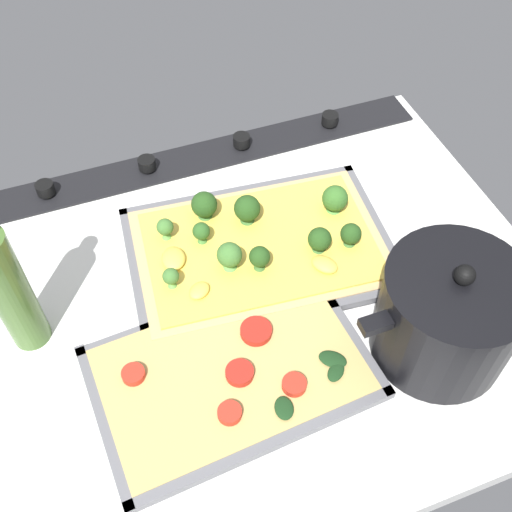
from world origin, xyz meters
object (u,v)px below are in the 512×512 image
object	(u,v)px
broccoli_pizza	(259,242)
oil_bottle	(8,289)
cooking_pot	(447,315)
baking_tray_back	(231,373)
veggie_pizza_back	(233,371)
baking_tray_front	(260,251)

from	to	relation	value
broccoli_pizza	oil_bottle	size ratio (longest dim) A/B	1.50
broccoli_pizza	oil_bottle	distance (cm)	33.71
broccoli_pizza	oil_bottle	world-z (taller)	oil_bottle
cooking_pot	oil_bottle	distance (cm)	52.09
baking_tray_back	cooking_pot	world-z (taller)	cooking_pot
baking_tray_back	oil_bottle	xyz separation A→B (cm)	(22.29, -14.39, 9.91)
cooking_pot	veggie_pizza_back	bearing A→B (deg)	-10.82
baking_tray_front	cooking_pot	distance (cm)	27.83
veggie_pizza_back	cooking_pot	bearing A→B (deg)	169.18
cooking_pot	oil_bottle	world-z (taller)	oil_bottle
broccoli_pizza	baking_tray_back	xyz separation A→B (cm)	(10.25, 17.32, -1.59)
baking_tray_front	veggie_pizza_back	world-z (taller)	veggie_pizza_back
baking_tray_front	broccoli_pizza	world-z (taller)	broccoli_pizza
veggie_pizza_back	cooking_pot	xyz separation A→B (cm)	(-25.68, 4.91, 5.80)
broccoli_pizza	veggie_pizza_back	distance (cm)	20.13
baking_tray_front	baking_tray_back	world-z (taller)	same
baking_tray_front	broccoli_pizza	distance (cm)	1.62
broccoli_pizza	baking_tray_back	size ratio (longest dim) A/B	1.05
baking_tray_front	broccoli_pizza	xyz separation A→B (cm)	(-0.02, -0.29, 1.60)
baking_tray_back	broccoli_pizza	bearing A→B (deg)	-120.61
baking_tray_front	oil_bottle	distance (cm)	34.10
baking_tray_back	cooking_pot	bearing A→B (deg)	169.01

